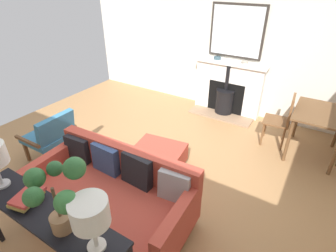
{
  "coord_description": "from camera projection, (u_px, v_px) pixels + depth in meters",
  "views": [
    {
      "loc": [
        2.4,
        1.97,
        2.52
      ],
      "look_at": [
        -0.46,
        0.19,
        0.56
      ],
      "focal_mm": 28.17,
      "sensor_mm": 36.0,
      "label": 1
    }
  ],
  "objects": [
    {
      "name": "ground_plane",
      "position": [
        141.0,
        168.0,
        3.92
      ],
      "size": [
        5.29,
        6.04,
        0.01
      ],
      "primitive_type": "cube",
      "color": "#A87A4C"
    },
    {
      "name": "wall_left",
      "position": [
        218.0,
        39.0,
        5.16
      ],
      "size": [
        0.12,
        6.04,
        2.78
      ],
      "primitive_type": "cube",
      "color": "silver",
      "rests_on": "ground"
    },
    {
      "name": "fireplace",
      "position": [
        227.0,
        91.0,
        5.31
      ],
      "size": [
        0.62,
        1.41,
        1.05
      ],
      "color": "#9E7A5B",
      "rests_on": "ground"
    },
    {
      "name": "mirror_over_mantel",
      "position": [
        237.0,
        31.0,
        4.83
      ],
      "size": [
        0.04,
        1.02,
        0.95
      ],
      "color": "#2D2823"
    },
    {
      "name": "mantel_bowl_near",
      "position": [
        217.0,
        58.0,
        5.15
      ],
      "size": [
        0.14,
        0.14,
        0.05
      ],
      "color": "#334C56",
      "rests_on": "fireplace"
    },
    {
      "name": "mantel_bowl_far",
      "position": [
        245.0,
        62.0,
        4.9
      ],
      "size": [
        0.13,
        0.13,
        0.05
      ],
      "color": "#9E9384",
      "rests_on": "fireplace"
    },
    {
      "name": "sofa",
      "position": [
        112.0,
        193.0,
        3.01
      ],
      "size": [
        1.01,
        1.93,
        0.79
      ],
      "color": "#B2B2B7",
      "rests_on": "ground"
    },
    {
      "name": "ottoman",
      "position": [
        157.0,
        158.0,
        3.77
      ],
      "size": [
        0.77,
        0.79,
        0.37
      ],
      "color": "#B2B2B7",
      "rests_on": "ground"
    },
    {
      "name": "armchair_accent",
      "position": [
        51.0,
        134.0,
        3.9
      ],
      "size": [
        0.69,
        0.61,
        0.8
      ],
      "color": "brown",
      "rests_on": "ground"
    },
    {
      "name": "console_table",
      "position": [
        47.0,
        220.0,
        2.27
      ],
      "size": [
        0.35,
        1.65,
        0.77
      ],
      "color": "black",
      "rests_on": "ground"
    },
    {
      "name": "table_lamp_far_end",
      "position": [
        90.0,
        214.0,
        1.76
      ],
      "size": [
        0.27,
        0.27,
        0.46
      ],
      "color": "beige",
      "rests_on": "console_table"
    },
    {
      "name": "potted_plant",
      "position": [
        56.0,
        192.0,
        1.88
      ],
      "size": [
        0.41,
        0.51,
        0.64
      ],
      "color": "#99704C",
      "rests_on": "console_table"
    },
    {
      "name": "book_stack",
      "position": [
        27.0,
        198.0,
        2.29
      ],
      "size": [
        0.31,
        0.24,
        0.09
      ],
      "color": "olive",
      "rests_on": "console_table"
    },
    {
      "name": "dining_table",
      "position": [
        320.0,
        119.0,
        3.93
      ],
      "size": [
        0.92,
        0.72,
        0.75
      ],
      "color": "brown",
      "rests_on": "ground"
    },
    {
      "name": "dining_chair_near_fireplace",
      "position": [
        283.0,
        117.0,
        4.22
      ],
      "size": [
        0.43,
        0.43,
        0.89
      ],
      "color": "brown",
      "rests_on": "ground"
    }
  ]
}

